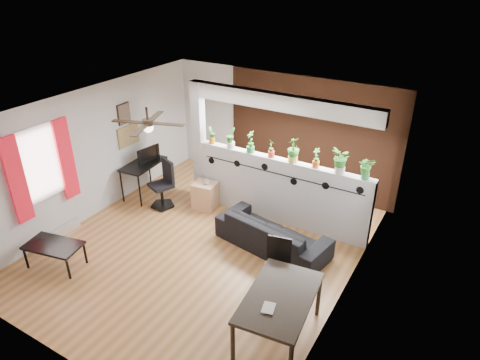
{
  "coord_description": "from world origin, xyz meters",
  "views": [
    {
      "loc": [
        3.85,
        -5.23,
        4.7
      ],
      "look_at": [
        0.41,
        0.6,
        1.21
      ],
      "focal_mm": 32.0,
      "sensor_mm": 36.0,
      "label": 1
    }
  ],
  "objects_px": {
    "potted_plant_5": "(316,157)",
    "potted_plant_7": "(366,167)",
    "potted_plant_3": "(271,147)",
    "potted_plant_6": "(341,160)",
    "potted_plant_4": "(293,149)",
    "office_chair": "(164,187)",
    "dining_table": "(280,301)",
    "coffee_table": "(54,247)",
    "potted_plant_1": "(231,137)",
    "cube_shelf": "(205,195)",
    "computer_desk": "(143,166)",
    "potted_plant_0": "(212,134)",
    "ceiling_fan": "(148,124)",
    "sofa": "(273,234)",
    "cup": "(207,182)",
    "folding_chair": "(277,262)",
    "potted_plant_2": "(251,141)"
  },
  "relations": [
    {
      "from": "potted_plant_0",
      "to": "potted_plant_5",
      "type": "xyz_separation_m",
      "value": [
        2.26,
        -0.0,
        0.01
      ]
    },
    {
      "from": "folding_chair",
      "to": "ceiling_fan",
      "type": "bearing_deg",
      "value": 176.84
    },
    {
      "from": "potted_plant_7",
      "to": "potted_plant_3",
      "type": "bearing_deg",
      "value": 180.0
    },
    {
      "from": "potted_plant_3",
      "to": "potted_plant_6",
      "type": "height_order",
      "value": "potted_plant_6"
    },
    {
      "from": "potted_plant_6",
      "to": "potted_plant_7",
      "type": "distance_m",
      "value": 0.45
    },
    {
      "from": "potted_plant_0",
      "to": "potted_plant_4",
      "type": "height_order",
      "value": "potted_plant_4"
    },
    {
      "from": "folding_chair",
      "to": "potted_plant_1",
      "type": "bearing_deg",
      "value": 136.16
    },
    {
      "from": "dining_table",
      "to": "potted_plant_3",
      "type": "bearing_deg",
      "value": 119.29
    },
    {
      "from": "potted_plant_5",
      "to": "dining_table",
      "type": "relative_size",
      "value": 0.25
    },
    {
      "from": "dining_table",
      "to": "coffee_table",
      "type": "relative_size",
      "value": 1.44
    },
    {
      "from": "potted_plant_5",
      "to": "cup",
      "type": "xyz_separation_m",
      "value": [
        -2.19,
        -0.34,
        -0.93
      ]
    },
    {
      "from": "computer_desk",
      "to": "dining_table",
      "type": "bearing_deg",
      "value": -26.89
    },
    {
      "from": "cube_shelf",
      "to": "potted_plant_7",
      "type": "bearing_deg",
      "value": -0.86
    },
    {
      "from": "potted_plant_5",
      "to": "cube_shelf",
      "type": "bearing_deg",
      "value": -171.38
    },
    {
      "from": "potted_plant_0",
      "to": "coffee_table",
      "type": "xyz_separation_m",
      "value": [
        -1.08,
        -3.25,
        -1.15
      ]
    },
    {
      "from": "cup",
      "to": "dining_table",
      "type": "distance_m",
      "value": 3.73
    },
    {
      "from": "ceiling_fan",
      "to": "office_chair",
      "type": "height_order",
      "value": "ceiling_fan"
    },
    {
      "from": "potted_plant_0",
      "to": "sofa",
      "type": "distance_m",
      "value": 2.43
    },
    {
      "from": "computer_desk",
      "to": "dining_table",
      "type": "distance_m",
      "value": 4.9
    },
    {
      "from": "potted_plant_4",
      "to": "potted_plant_7",
      "type": "xyz_separation_m",
      "value": [
        1.35,
        0.0,
        -0.04
      ]
    },
    {
      "from": "potted_plant_4",
      "to": "cup",
      "type": "bearing_deg",
      "value": -168.95
    },
    {
      "from": "potted_plant_3",
      "to": "sofa",
      "type": "bearing_deg",
      "value": -59.74
    },
    {
      "from": "computer_desk",
      "to": "folding_chair",
      "type": "xyz_separation_m",
      "value": [
        3.94,
        -1.39,
        -0.11
      ]
    },
    {
      "from": "potted_plant_5",
      "to": "potted_plant_6",
      "type": "height_order",
      "value": "potted_plant_6"
    },
    {
      "from": "potted_plant_2",
      "to": "potted_plant_3",
      "type": "xyz_separation_m",
      "value": [
        0.45,
        0.0,
        -0.04
      ]
    },
    {
      "from": "potted_plant_2",
      "to": "potted_plant_4",
      "type": "height_order",
      "value": "potted_plant_4"
    },
    {
      "from": "potted_plant_7",
      "to": "office_chair",
      "type": "relative_size",
      "value": 0.4
    },
    {
      "from": "potted_plant_5",
      "to": "ceiling_fan",
      "type": "bearing_deg",
      "value": -141.67
    },
    {
      "from": "potted_plant_1",
      "to": "potted_plant_6",
      "type": "xyz_separation_m",
      "value": [
        2.26,
        0.0,
        0.02
      ]
    },
    {
      "from": "ceiling_fan",
      "to": "office_chair",
      "type": "xyz_separation_m",
      "value": [
        -0.75,
        1.07,
        -1.86
      ]
    },
    {
      "from": "potted_plant_1",
      "to": "folding_chair",
      "type": "relative_size",
      "value": 0.44
    },
    {
      "from": "office_chair",
      "to": "potted_plant_4",
      "type": "bearing_deg",
      "value": 15.81
    },
    {
      "from": "potted_plant_4",
      "to": "folding_chair",
      "type": "distance_m",
      "value": 2.29
    },
    {
      "from": "cube_shelf",
      "to": "computer_desk",
      "type": "relative_size",
      "value": 0.52
    },
    {
      "from": "computer_desk",
      "to": "cup",
      "type": "bearing_deg",
      "value": 7.52
    },
    {
      "from": "potted_plant_1",
      "to": "coffee_table",
      "type": "distance_m",
      "value": 3.79
    },
    {
      "from": "potted_plant_3",
      "to": "potted_plant_5",
      "type": "distance_m",
      "value": 0.9
    },
    {
      "from": "potted_plant_5",
      "to": "potted_plant_7",
      "type": "xyz_separation_m",
      "value": [
        0.9,
        0.0,
        0.01
      ]
    },
    {
      "from": "potted_plant_3",
      "to": "office_chair",
      "type": "bearing_deg",
      "value": -161.05
    },
    {
      "from": "potted_plant_0",
      "to": "potted_plant_5",
      "type": "relative_size",
      "value": 0.96
    },
    {
      "from": "potted_plant_4",
      "to": "office_chair",
      "type": "distance_m",
      "value": 2.92
    },
    {
      "from": "potted_plant_3",
      "to": "sofa",
      "type": "xyz_separation_m",
      "value": [
        0.53,
        -0.9,
        -1.25
      ]
    },
    {
      "from": "potted_plant_7",
      "to": "coffee_table",
      "type": "xyz_separation_m",
      "value": [
        -4.24,
        -3.25,
        -1.17
      ]
    },
    {
      "from": "potted_plant_0",
      "to": "potted_plant_7",
      "type": "height_order",
      "value": "potted_plant_7"
    },
    {
      "from": "potted_plant_2",
      "to": "dining_table",
      "type": "height_order",
      "value": "potted_plant_2"
    },
    {
      "from": "potted_plant_4",
      "to": "folding_chair",
      "type": "xyz_separation_m",
      "value": [
        0.66,
        -1.94,
        -1.02
      ]
    },
    {
      "from": "potted_plant_4",
      "to": "potted_plant_7",
      "type": "bearing_deg",
      "value": 0.0
    },
    {
      "from": "potted_plant_7",
      "to": "computer_desk",
      "type": "relative_size",
      "value": 0.37
    },
    {
      "from": "potted_plant_3",
      "to": "folding_chair",
      "type": "bearing_deg",
      "value": -60.08
    },
    {
      "from": "potted_plant_0",
      "to": "office_chair",
      "type": "distance_m",
      "value": 1.52
    }
  ]
}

